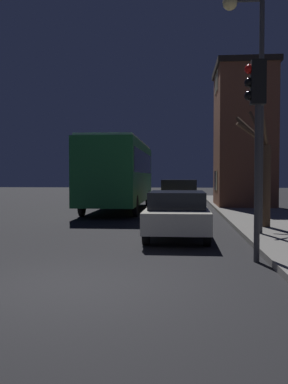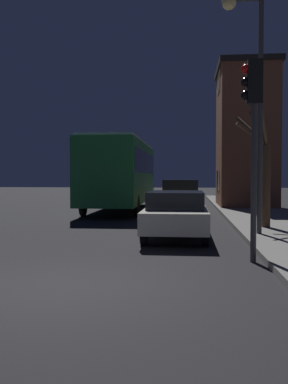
{
  "view_description": "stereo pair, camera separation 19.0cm",
  "coord_description": "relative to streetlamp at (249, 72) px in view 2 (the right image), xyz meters",
  "views": [
    {
      "loc": [
        1.82,
        -6.68,
        1.79
      ],
      "look_at": [
        0.51,
        8.27,
        1.23
      ],
      "focal_mm": 40.0,
      "sensor_mm": 36.0,
      "label": 1
    },
    {
      "loc": [
        2.01,
        -6.66,
        1.79
      ],
      "look_at": [
        0.51,
        8.27,
        1.23
      ],
      "focal_mm": 40.0,
      "sensor_mm": 36.0,
      "label": 2
    }
  ],
  "objects": [
    {
      "name": "streetlamp",
      "position": [
        0.0,
        0.0,
        0.0
      ],
      "size": [
        1.18,
        0.42,
        6.78
      ],
      "color": "#38383A",
      "rests_on": "sidewalk"
    },
    {
      "name": "brick_building",
      "position": [
        1.56,
        12.17,
        -0.65
      ],
      "size": [
        3.27,
        4.64,
        7.83
      ],
      "color": "brown",
      "rests_on": "sidewalk"
    },
    {
      "name": "car_mid_lane",
      "position": [
        -2.05,
        8.49,
        -3.91
      ],
      "size": [
        1.88,
        3.81,
        1.61
      ],
      "color": "olive",
      "rests_on": "ground"
    },
    {
      "name": "bus",
      "position": [
        -5.14,
        9.46,
        -2.62
      ],
      "size": [
        2.6,
        10.25,
        3.55
      ],
      "color": "#1E6B33",
      "rests_on": "ground"
    },
    {
      "name": "traffic_light",
      "position": [
        -0.4,
        -3.48,
        -1.74
      ],
      "size": [
        0.43,
        0.24,
        4.16
      ],
      "color": "#38383A",
      "rests_on": "ground"
    },
    {
      "name": "ground_plane",
      "position": [
        -3.75,
        -5.81,
        -4.73
      ],
      "size": [
        120.0,
        120.0,
        0.0
      ],
      "primitive_type": "plane",
      "color": "black"
    },
    {
      "name": "bare_tree",
      "position": [
        0.72,
        1.66,
        -2.72
      ],
      "size": [
        1.18,
        2.49,
        3.81
      ],
      "color": "#473323",
      "rests_on": "sidewalk"
    },
    {
      "name": "car_near_lane",
      "position": [
        -2.05,
        -0.13,
        -4.01
      ],
      "size": [
        1.74,
        4.41,
        1.35
      ],
      "color": "beige",
      "rests_on": "ground"
    }
  ]
}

